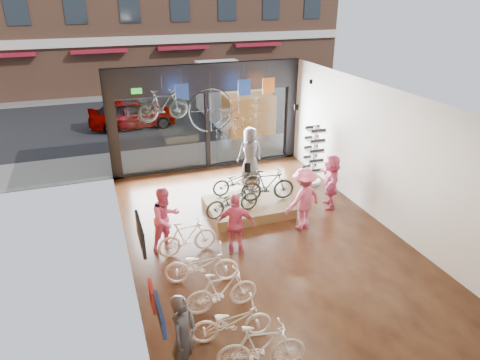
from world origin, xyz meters
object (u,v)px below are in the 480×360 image
street_car (132,113)px  sunglasses_rack (313,156)px  customer_0 (184,336)px  customer_1 (166,219)px  display_bike_mid (268,185)px  box_truck (234,97)px  floor_bike_3 (221,291)px  customer_2 (236,224)px  customer_3 (303,199)px  display_platform (248,207)px  display_bike_right (237,181)px  floor_bike_4 (201,265)px  display_bike_left (232,200)px  customer_5 (331,181)px  penny_farthing (220,111)px  customer_4 (250,153)px  floor_bike_1 (261,347)px  hung_bike (163,105)px  floor_bike_5 (187,237)px  floor_bike_2 (232,321)px

street_car → sunglasses_rack: 10.02m
customer_0 → customer_1: (0.44, 3.99, 0.04)m
display_bike_mid → customer_1: size_ratio=0.96×
box_truck → display_bike_mid: size_ratio=4.12×
floor_bike_3 → customer_2: 2.17m
customer_2 → customer_3: (2.13, 0.56, 0.07)m
display_platform → display_bike_right: 0.91m
floor_bike_4 → sunglasses_rack: sunglasses_rack is taller
display_bike_left → customer_1: (-1.97, -0.65, 0.12)m
floor_bike_4 → customer_3: 3.58m
customer_5 → penny_farthing: bearing=-114.7°
sunglasses_rack → box_truck: bearing=94.0°
street_car → floor_bike_3: size_ratio=2.64×
customer_4 → floor_bike_1: bearing=70.9°
display_platform → display_bike_mid: 0.89m
floor_bike_4 → customer_0: (-0.92, -2.35, 0.37)m
floor_bike_1 → hung_bike: size_ratio=1.00×
customer_3 → box_truck: bearing=-114.5°
floor_bike_1 → penny_farthing: (1.72, 7.92, 2.02)m
customer_3 → floor_bike_5: bearing=-13.0°
floor_bike_3 → floor_bike_5: size_ratio=1.02×
floor_bike_1 → customer_4: 8.45m
customer_3 → display_platform: bearing=-68.0°
floor_bike_5 → customer_4: 5.12m
customer_1 → customer_2: (1.59, -0.78, -0.03)m
customer_2 → penny_farthing: 4.74m
display_platform → customer_3: customer_3 is taller
display_bike_mid → hung_bike: bearing=58.8°
customer_0 → sunglasses_rack: (5.89, 6.38, 0.20)m
display_bike_mid → hung_bike: size_ratio=1.03×
floor_bike_1 → customer_1: (-0.82, 4.36, 0.37)m
floor_bike_2 → display_bike_right: 5.77m
customer_2 → hung_bike: bearing=-53.8°
sunglasses_rack → street_car: bearing=122.6°
display_bike_mid → display_bike_right: bearing=51.6°
customer_1 → customer_3: (3.72, -0.22, 0.04)m
hung_bike → customer_5: bearing=-131.4°
customer_4 → sunglasses_rack: size_ratio=0.90×
street_car → floor_bike_1: bearing=-178.5°
display_bike_left → sunglasses_rack: bearing=-74.0°
customer_4 → floor_bike_5: bearing=51.7°
street_car → floor_bike_4: size_ratio=2.44×
street_car → customer_3: bearing=-163.7°
street_car → customer_2: bearing=-174.3°
floor_bike_2 → customer_1: size_ratio=0.91×
penny_farthing → hung_bike: bearing=-171.0°
floor_bike_5 → floor_bike_2: bearing=177.9°
display_platform → customer_4: customer_4 is taller
display_bike_left → customer_0: 5.23m
floor_bike_1 → display_bike_right: bearing=-3.8°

